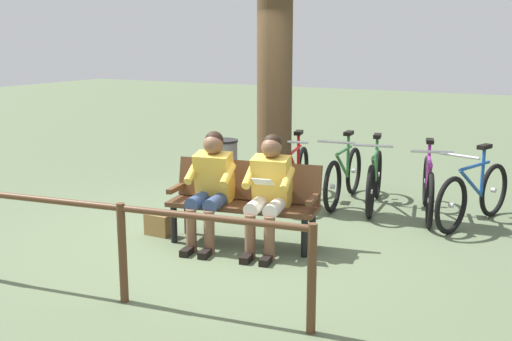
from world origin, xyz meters
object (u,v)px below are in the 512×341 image
at_px(litter_bin, 224,169).
at_px(bicycle_orange, 374,180).
at_px(bicycle_red, 474,195).
at_px(bicycle_black, 295,175).
at_px(tree_trunk, 275,66).
at_px(person_reading, 269,188).
at_px(bicycle_blue, 344,176).
at_px(person_companion, 211,183).
at_px(bicycle_green, 428,188).
at_px(bench, 245,197).
at_px(handbag, 158,225).

bearing_deg(litter_bin, bicycle_orange, -164.54).
relative_size(bicycle_red, bicycle_black, 0.98).
bearing_deg(bicycle_black, bicycle_orange, 89.20).
relative_size(tree_trunk, bicycle_red, 2.24).
bearing_deg(bicycle_black, person_reading, 3.80).
bearing_deg(bicycle_blue, litter_bin, -73.99).
bearing_deg(bicycle_blue, bicycle_red, 77.32).
distance_m(person_reading, bicycle_black, 2.02).
bearing_deg(bicycle_red, person_companion, -30.80).
bearing_deg(bicycle_orange, litter_bin, -87.49).
xyz_separation_m(litter_bin, bicycle_blue, (-1.51, -0.58, -0.05)).
bearing_deg(person_reading, bicycle_green, -129.14).
bearing_deg(bench, tree_trunk, -85.14).
relative_size(person_reading, person_companion, 1.00).
xyz_separation_m(bicycle_red, bicycle_green, (0.56, -0.10, 0.00)).
relative_size(person_reading, bicycle_blue, 0.72).
xyz_separation_m(bicycle_orange, bicycle_blue, (0.44, -0.04, 0.00)).
xyz_separation_m(litter_bin, bicycle_green, (-2.66, -0.46, -0.05)).
bearing_deg(handbag, person_companion, -176.80).
bearing_deg(bicycle_red, bicycle_orange, -80.78).
distance_m(bicycle_green, bicycle_orange, 0.71).
relative_size(bicycle_red, bicycle_green, 0.99).
bearing_deg(bicycle_blue, bicycle_orange, 79.30).
bearing_deg(bicycle_orange, handbag, -50.12).
height_order(tree_trunk, bicycle_black, tree_trunk).
bearing_deg(person_reading, litter_bin, -56.63).
height_order(bench, bicycle_orange, bicycle_orange).
bearing_deg(bicycle_blue, tree_trunk, -53.88).
distance_m(bicycle_green, bicycle_black, 1.73).
distance_m(bench, bicycle_black, 1.83).
bearing_deg(person_reading, person_companion, -0.05).
distance_m(bicycle_red, bicycle_black, 2.28).
relative_size(person_companion, bicycle_orange, 0.73).
bearing_deg(person_companion, bicycle_red, -148.54).
distance_m(person_companion, handbag, 0.87).
xyz_separation_m(bicycle_green, bicycle_blue, (1.14, -0.13, 0.00)).
distance_m(handbag, bicycle_green, 3.30).
height_order(person_reading, litter_bin, person_reading).
xyz_separation_m(tree_trunk, bicycle_orange, (-1.16, -0.59, -1.46)).
relative_size(bench, litter_bin, 2.04).
xyz_separation_m(litter_bin, bicycle_orange, (-1.95, -0.54, -0.05)).
relative_size(litter_bin, bicycle_black, 0.49).
bearing_deg(person_companion, tree_trunk, -96.78).
bearing_deg(handbag, person_reading, -173.42).
bearing_deg(litter_bin, bench, 128.34).
relative_size(handbag, bicycle_blue, 0.18).
distance_m(bicycle_orange, bicycle_black, 1.04).
height_order(bench, person_companion, person_companion).
bearing_deg(bicycle_red, bicycle_blue, -80.10).
relative_size(bicycle_green, bicycle_blue, 0.97).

